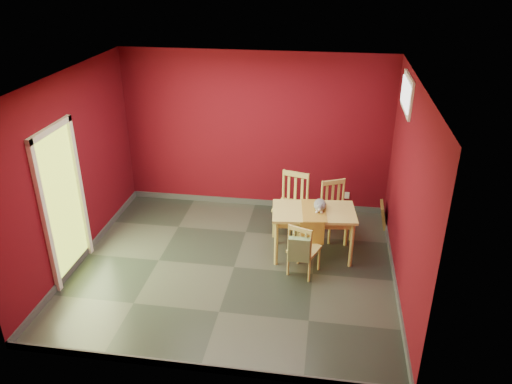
# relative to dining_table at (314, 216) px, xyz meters

# --- Properties ---
(ground) EXTENTS (4.50, 4.50, 0.00)m
(ground) POSITION_rel_dining_table_xyz_m (-1.08, -0.50, -0.65)
(ground) COLOR #2D342D
(ground) RESTS_ON ground
(room_shell) EXTENTS (4.50, 4.50, 4.50)m
(room_shell) POSITION_rel_dining_table_xyz_m (-1.08, -0.50, -0.60)
(room_shell) COLOR #540812
(room_shell) RESTS_ON ground
(doorway) EXTENTS (0.06, 1.01, 2.13)m
(doorway) POSITION_rel_dining_table_xyz_m (-3.31, -0.90, 0.48)
(doorway) COLOR #B7D838
(doorway) RESTS_ON ground
(window) EXTENTS (0.05, 0.90, 0.50)m
(window) POSITION_rel_dining_table_xyz_m (1.14, 0.50, 1.70)
(window) COLOR white
(window) RESTS_ON room_shell
(outlet_plate) EXTENTS (0.08, 0.02, 0.12)m
(outlet_plate) POSITION_rel_dining_table_xyz_m (0.52, 1.48, -0.35)
(outlet_plate) COLOR silver
(outlet_plate) RESTS_ON room_shell
(dining_table) EXTENTS (1.25, 0.81, 0.74)m
(dining_table) POSITION_rel_dining_table_xyz_m (0.00, 0.00, 0.00)
(dining_table) COLOR #CEBB60
(dining_table) RESTS_ON ground
(table_runner) EXTENTS (0.41, 0.74, 0.36)m
(table_runner) POSITION_rel_dining_table_xyz_m (0.00, -0.12, 0.04)
(table_runner) COLOR #A57B2A
(table_runner) RESTS_ON dining_table
(chair_far_left) EXTENTS (0.57, 0.57, 1.00)m
(chair_far_left) POSITION_rel_dining_table_xyz_m (-0.36, 0.61, -0.14)
(chair_far_left) COLOR #CEBB60
(chair_far_left) RESTS_ON ground
(chair_far_right) EXTENTS (0.56, 0.56, 0.90)m
(chair_far_right) POSITION_rel_dining_table_xyz_m (0.32, 0.62, -0.18)
(chair_far_right) COLOR #CEBB60
(chair_far_right) RESTS_ON ground
(chair_near) EXTENTS (0.49, 0.49, 0.80)m
(chair_near) POSITION_rel_dining_table_xyz_m (-0.11, -0.51, -0.24)
(chair_near) COLOR #CEBB60
(chair_near) RESTS_ON ground
(tote_bag) EXTENTS (0.29, 0.18, 0.41)m
(tote_bag) POSITION_rel_dining_table_xyz_m (-0.15, -0.71, -0.13)
(tote_bag) COLOR #759B63
(tote_bag) RESTS_ON chair_near
(cat) EXTENTS (0.27, 0.40, 0.18)m
(cat) POSITION_rel_dining_table_xyz_m (0.08, 0.07, 0.18)
(cat) COLOR slate
(cat) RESTS_ON table_runner
(picture_frame) EXTENTS (0.14, 0.39, 0.39)m
(picture_frame) POSITION_rel_dining_table_xyz_m (1.11, 1.07, -0.45)
(picture_frame) COLOR brown
(picture_frame) RESTS_ON ground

